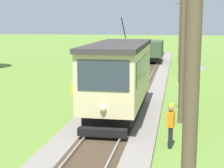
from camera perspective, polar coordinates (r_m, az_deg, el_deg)
name	(u,v)px	position (r m, az deg, el deg)	size (l,w,h in m)	color
red_tram	(119,75)	(18.74, 1.04, 1.31)	(2.60, 8.54, 4.79)	beige
freight_car	(152,50)	(42.90, 6.10, 5.15)	(2.40, 5.20, 2.31)	#384C33
utility_pole_near_tram	(192,68)	(5.77, 12.16, 2.38)	(1.40, 0.44, 8.24)	brown
utility_pole_mid	(183,40)	(17.81, 10.74, 6.65)	(1.40, 0.55, 7.87)	brown
utility_pole_far	(181,31)	(30.35, 10.47, 8.02)	(1.40, 0.52, 8.05)	brown
utility_pole_distant	(180,29)	(43.75, 10.34, 8.29)	(1.40, 0.55, 7.73)	brown
gravel_pile	(195,64)	(39.43, 12.58, 3.01)	(2.25, 2.25, 0.97)	gray
track_worker	(171,123)	(14.72, 8.97, -5.97)	(0.30, 0.41, 1.78)	black
second_worker	(75,92)	(20.89, -5.61, -1.23)	(0.44, 0.36, 1.78)	black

